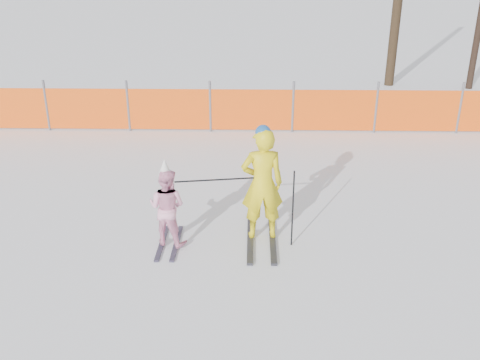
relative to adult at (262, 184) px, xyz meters
The scene contains 5 objects.
ground 1.12m from the adult, 119.61° to the right, with size 120.00×120.00×0.00m, color white.
adult is the anchor object (origin of this frame).
child 1.44m from the adult, behind, with size 0.69×1.05×1.37m.
ski_poles 0.22m from the adult, 126.09° to the right, with size 1.73×0.20×1.20m.
safety_fence 5.56m from the adult, 106.00° to the left, with size 15.43×0.06×1.25m.
Camera 1 is at (0.16, -6.67, 4.05)m, focal length 40.00 mm.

